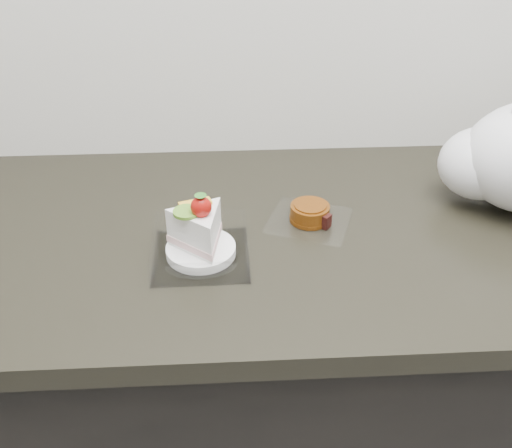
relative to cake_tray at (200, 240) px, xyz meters
The scene contains 3 objects.
counter 0.55m from the cake_tray, 17.70° to the left, with size 2.04×0.64×0.90m.
cake_tray is the anchor object (origin of this frame).
mooncake_wrap 0.22m from the cake_tray, 26.57° to the left, with size 0.18×0.18×0.03m.
Camera 1 is at (-0.21, 0.84, 1.47)m, focal length 40.00 mm.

